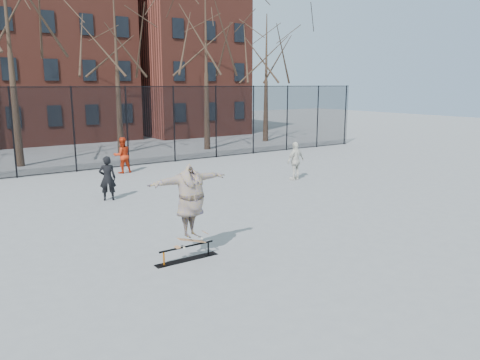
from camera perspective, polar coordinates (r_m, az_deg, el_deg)
ground at (r=12.61m, az=3.65°, el=-7.29°), size 100.00×100.00×0.00m
skate_rail at (r=11.25m, az=-6.51°, el=-8.99°), size 1.60×0.24×0.35m
skateboard at (r=11.22m, az=-5.93°, el=-7.62°), size 0.77×0.18×0.09m
skater at (r=10.96m, az=-6.03°, el=-3.11°), size 2.18×0.79×1.73m
bystander_black at (r=17.26m, az=-15.85°, el=0.21°), size 0.68×0.56×1.60m
bystander_red at (r=22.42m, az=-14.16°, el=2.94°), size 0.82×0.65×1.67m
bystander_white at (r=20.36m, az=6.79°, el=2.33°), size 1.00×0.50×1.65m
fence at (r=23.62m, az=-16.36°, el=6.23°), size 34.03×0.07×4.00m
tree_row at (r=27.64m, az=-20.39°, el=17.73°), size 33.66×7.46×10.67m
rowhouses at (r=36.32m, az=-22.36°, el=13.90°), size 29.00×7.00×13.00m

